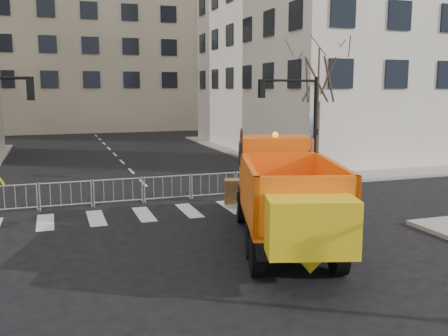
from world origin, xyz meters
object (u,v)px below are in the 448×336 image
object	(u,v)px
plow_truck	(284,192)
cop_b	(294,187)
cop_c	(254,192)
newspaper_box	(304,175)
cop_a	(281,180)

from	to	relation	value
plow_truck	cop_b	distance (m)	4.51
cop_c	newspaper_box	xyz separation A→B (m)	(4.25, 3.90, -0.21)
cop_a	cop_c	distance (m)	2.11
plow_truck	cop_a	bearing A→B (deg)	-7.50
cop_a	cop_b	distance (m)	1.29
cop_b	cop_c	size ratio (longest dim) A/B	1.08
plow_truck	cop_c	bearing A→B (deg)	8.06
plow_truck	cop_c	size ratio (longest dim) A/B	5.62
plow_truck	cop_b	size ratio (longest dim) A/B	5.21
cop_a	cop_c	bearing A→B (deg)	28.94
cop_b	cop_c	xyz separation A→B (m)	(-1.67, 0.07, -0.07)
cop_c	newspaper_box	size ratio (longest dim) A/B	1.65
plow_truck	newspaper_box	xyz separation A→B (m)	(4.86, 7.78, -1.00)
cop_b	newspaper_box	xyz separation A→B (m)	(2.58, 3.96, -0.28)
plow_truck	newspaper_box	distance (m)	9.23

